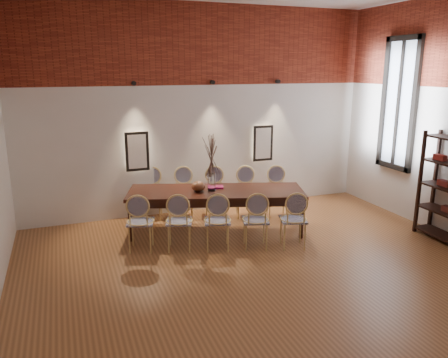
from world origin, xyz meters
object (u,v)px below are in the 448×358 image
object	(u,v)px
chair_far_d	(246,193)
chair_near_b	(179,221)
vase	(212,182)
book	(216,187)
chair_near_a	(141,222)
chair_far_b	(183,194)
chair_far_e	(277,193)
chair_near_c	(217,220)
dining_table	(216,211)
chair_far_c	(215,193)
chair_near_d	(255,220)
chair_near_e	(293,219)
chair_far_a	(152,194)
bowl	(198,186)

from	to	relation	value
chair_far_d	chair_near_b	bearing A→B (deg)	51.68
vase	book	world-z (taller)	vase
chair_near_b	chair_near_a	bearing A→B (deg)	-180.00
chair_far_b	chair_far_e	distance (m)	1.82
chair_near_c	dining_table	bearing A→B (deg)	90.00
dining_table	chair_far_d	size ratio (longest dim) A/B	3.23
vase	chair_far_c	bearing A→B (deg)	66.65
chair_near_a	chair_near_d	size ratio (longest dim) A/B	1.00
chair_near_a	book	size ratio (longest dim) A/B	3.62
chair_near_e	vase	xyz separation A→B (m)	(-0.99, 1.12, 0.43)
chair_near_a	chair_near_e	size ratio (longest dim) A/B	1.00
book	chair_near_e	bearing A→B (deg)	-55.40
book	chair_far_d	bearing A→B (deg)	27.35
chair_near_d	chair_far_d	size ratio (longest dim) A/B	1.00
vase	chair_far_e	bearing A→B (deg)	12.99
chair_near_c	chair_far_b	size ratio (longest dim) A/B	1.00
chair_near_b	chair_far_a	size ratio (longest dim) A/B	1.00
chair_far_a	chair_far_c	world-z (taller)	same
chair_near_c	chair_far_b	xyz separation A→B (m)	(-0.11, 1.65, 0.00)
chair_near_c	chair_near_a	bearing A→B (deg)	180.00
chair_near_d	chair_far_b	xyz separation A→B (m)	(-0.69, 1.83, 0.00)
chair_far_d	chair_far_e	size ratio (longest dim) A/B	1.00
chair_far_c	chair_near_c	bearing A→B (deg)	90.00
chair_far_a	chair_far_b	xyz separation A→B (m)	(0.58, -0.19, 0.00)
chair_far_b	chair_far_d	size ratio (longest dim) A/B	1.00
chair_near_b	chair_far_e	bearing A→B (deg)	40.15
chair_near_b	chair_far_d	size ratio (longest dim) A/B	1.00
chair_near_c	bowl	xyz separation A→B (m)	(-0.07, 0.78, 0.37)
chair_far_a	book	size ratio (longest dim) A/B	3.62
chair_near_d	chair_near_c	bearing A→B (deg)	-180.00
chair_near_b	bowl	world-z (taller)	chair_near_b
chair_near_b	chair_far_c	bearing A→B (deg)	68.44
chair_far_c	book	bearing A→B (deg)	90.47
chair_far_a	chair_far_c	size ratio (longest dim) A/B	1.00
chair_near_e	chair_far_b	bearing A→B (deg)	139.85
chair_near_a	chair_near_e	distance (m)	2.43
bowl	chair_near_e	bearing A→B (deg)	-43.09
dining_table	chair_near_a	size ratio (longest dim) A/B	3.23
book	chair_far_b	bearing A→B (deg)	117.49
chair_near_e	chair_far_d	bearing A→B (deg)	111.56
chair_near_b	chair_far_a	distance (m)	1.65
dining_table	chair_near_d	bearing A→B (deg)	-51.68
chair_near_e	chair_far_b	world-z (taller)	same
chair_near_b	chair_near_c	distance (m)	0.61
chair_near_c	chair_near_d	xyz separation A→B (m)	(0.58, -0.19, 0.00)
chair_near_c	chair_far_e	size ratio (longest dim) A/B	1.00
dining_table	book	world-z (taller)	book
chair_near_b	vase	world-z (taller)	vase
dining_table	chair_far_c	world-z (taller)	chair_far_c
dining_table	chair_near_e	world-z (taller)	chair_near_e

